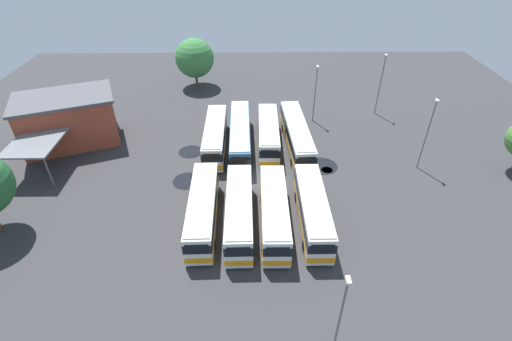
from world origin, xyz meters
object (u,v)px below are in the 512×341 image
at_px(bus_row0_slot1, 240,134).
at_px(bus_row0_slot3, 296,135).
at_px(bus_row0_slot0, 215,136).
at_px(tree_northeast, 195,58).
at_px(maintenance_shelter, 41,137).
at_px(bus_row1_slot3, 313,209).
at_px(depot_building, 69,119).
at_px(lamp_post_by_building, 427,132).
at_px(bus_row1_slot0, 203,209).
at_px(lamp_post_near_entrance, 381,83).
at_px(lamp_post_mid_lot, 339,321).
at_px(bus_row1_slot1, 239,211).
at_px(lamp_post_far_corner, 315,92).
at_px(bus_row1_slot2, 274,211).
at_px(bus_row0_slot2, 268,134).

height_order(bus_row0_slot1, bus_row0_slot3, same).
height_order(bus_row0_slot0, bus_row0_slot1, same).
bearing_deg(tree_northeast, maintenance_shelter, -31.98).
distance_m(bus_row1_slot3, depot_building, 34.61).
relative_size(bus_row0_slot1, lamp_post_by_building, 1.57).
distance_m(bus_row1_slot0, lamp_post_near_entrance, 34.42).
xyz_separation_m(lamp_post_mid_lot, tree_northeast, (-50.07, -15.16, 0.10)).
bearing_deg(bus_row1_slot0, lamp_post_near_entrance, 135.17).
bearing_deg(bus_row1_slot1, lamp_post_far_corner, 154.88).
relative_size(maintenance_shelter, lamp_post_near_entrance, 1.05).
xyz_separation_m(maintenance_shelter, lamp_post_by_building, (1.34, 45.67, 1.06)).
xyz_separation_m(bus_row1_slot2, lamp_post_far_corner, (-22.50, 7.06, 2.80)).
distance_m(bus_row0_slot1, lamp_post_near_entrance, 23.07).
relative_size(bus_row1_slot2, lamp_post_far_corner, 1.38).
height_order(bus_row1_slot3, tree_northeast, tree_northeast).
relative_size(bus_row0_slot2, bus_row1_slot3, 1.02).
height_order(bus_row0_slot1, lamp_post_mid_lot, lamp_post_mid_lot).
relative_size(bus_row1_slot2, depot_building, 0.82).
xyz_separation_m(bus_row0_slot1, bus_row1_slot1, (15.17, 0.23, -0.00)).
bearing_deg(bus_row1_slot2, bus_row0_slot3, 166.03).
relative_size(bus_row0_slot0, lamp_post_far_corner, 1.45).
bearing_deg(lamp_post_near_entrance, bus_row1_slot3, -28.35).
relative_size(bus_row1_slot1, lamp_post_mid_lot, 1.29).
bearing_deg(depot_building, bus_row1_slot2, 57.34).
distance_m(bus_row0_slot1, bus_row1_slot0, 15.16).
bearing_deg(tree_northeast, lamp_post_far_corner, 54.25).
xyz_separation_m(bus_row0_slot2, lamp_post_mid_lot, (29.33, 3.20, 3.12)).
height_order(bus_row0_slot1, lamp_post_far_corner, lamp_post_far_corner).
relative_size(depot_building, tree_northeast, 1.69).
distance_m(bus_row0_slot1, bus_row1_slot3, 16.81).
xyz_separation_m(bus_row0_slot1, lamp_post_mid_lot, (29.20, 6.94, 3.12)).
distance_m(bus_row0_slot3, bus_row1_slot0, 18.17).
height_order(bus_row1_slot3, lamp_post_by_building, lamp_post_by_building).
height_order(bus_row1_slot0, depot_building, depot_building).
distance_m(lamp_post_far_corner, tree_northeast, 23.35).
bearing_deg(bus_row1_slot3, tree_northeast, -156.35).
distance_m(bus_row0_slot0, lamp_post_far_corner, 16.16).
distance_m(bus_row0_slot0, bus_row1_slot2, 16.42).
xyz_separation_m(bus_row0_slot1, bus_row1_slot3, (15.04, 7.50, -0.00)).
distance_m(depot_building, lamp_post_mid_lot, 42.88).
height_order(depot_building, tree_northeast, tree_northeast).
bearing_deg(maintenance_shelter, bus_row1_slot1, 64.85).
xyz_separation_m(bus_row0_slot2, bus_row0_slot3, (0.31, 3.68, 0.00)).
relative_size(bus_row0_slot1, bus_row0_slot2, 1.20).
relative_size(bus_row1_slot1, bus_row1_slot3, 1.01).
height_order(bus_row0_slot0, tree_northeast, tree_northeast).
distance_m(bus_row0_slot0, lamp_post_mid_lot, 30.72).
relative_size(bus_row0_slot0, depot_building, 0.87).
height_order(depot_building, lamp_post_by_building, lamp_post_by_building).
relative_size(bus_row0_slot2, bus_row0_slot3, 0.83).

